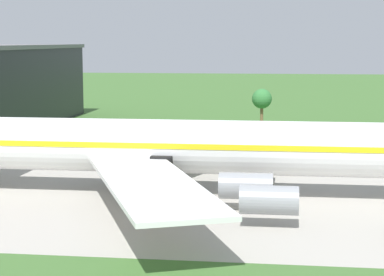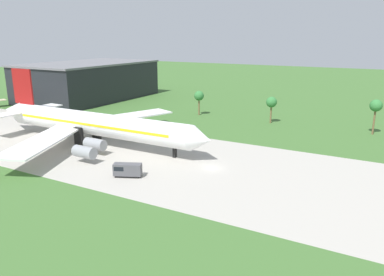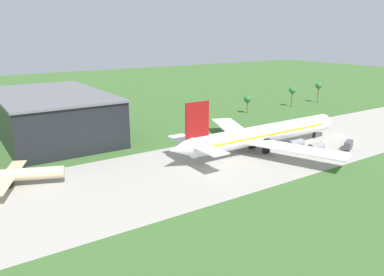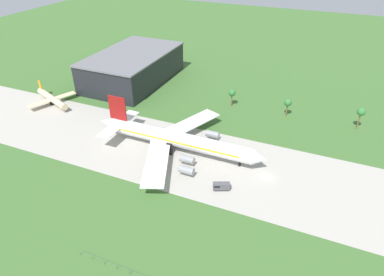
{
  "view_description": "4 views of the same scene",
  "coord_description": "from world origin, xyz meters",
  "px_view_note": "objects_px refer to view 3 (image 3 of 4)",
  "views": [
    {
      "loc": [
        -26.31,
        -75.57,
        17.6
      ],
      "look_at": [
        -36.32,
        2.5,
        6.55
      ],
      "focal_mm": 65.0,
      "sensor_mm": 36.0,
      "label": 1
    },
    {
      "loc": [
        34.3,
        -71.05,
        28.56
      ],
      "look_at": [
        -6.37,
        2.5,
        5.55
      ],
      "focal_mm": 35.0,
      "sensor_mm": 36.0,
      "label": 2
    },
    {
      "loc": [
        -124.28,
        -84.92,
        38.37
      ],
      "look_at": [
        -66.28,
        2.5,
        8.63
      ],
      "focal_mm": 35.0,
      "sensor_mm": 36.0,
      "label": 3
    },
    {
      "loc": [
        13.69,
        -100.96,
        78.35
      ],
      "look_at": [
        -31.98,
        5.0,
        6.0
      ],
      "focal_mm": 32.0,
      "sensor_mm": 36.0,
      "label": 4
    }
  ],
  "objects_px": {
    "regional_aircraft": "(8,175)",
    "jet_airliner": "(263,134)",
    "terminal_building": "(52,115)",
    "baggage_tug": "(348,145)"
  },
  "relations": [
    {
      "from": "jet_airliner",
      "to": "baggage_tug",
      "type": "relative_size",
      "value": 11.81
    },
    {
      "from": "regional_aircraft",
      "to": "terminal_building",
      "type": "distance_m",
      "value": 48.6
    },
    {
      "from": "regional_aircraft",
      "to": "terminal_building",
      "type": "xyz_separation_m",
      "value": [
        22.08,
        42.96,
        5.37
      ]
    },
    {
      "from": "jet_airliner",
      "to": "baggage_tug",
      "type": "bearing_deg",
      "value": -32.88
    },
    {
      "from": "baggage_tug",
      "to": "terminal_building",
      "type": "height_order",
      "value": "terminal_building"
    },
    {
      "from": "jet_airliner",
      "to": "baggage_tug",
      "type": "distance_m",
      "value": 29.39
    },
    {
      "from": "regional_aircraft",
      "to": "jet_airliner",
      "type": "bearing_deg",
      "value": -9.82
    },
    {
      "from": "regional_aircraft",
      "to": "terminal_building",
      "type": "height_order",
      "value": "terminal_building"
    },
    {
      "from": "regional_aircraft",
      "to": "baggage_tug",
      "type": "bearing_deg",
      "value": -16.05
    },
    {
      "from": "jet_airliner",
      "to": "regional_aircraft",
      "type": "height_order",
      "value": "jet_airliner"
    }
  ]
}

